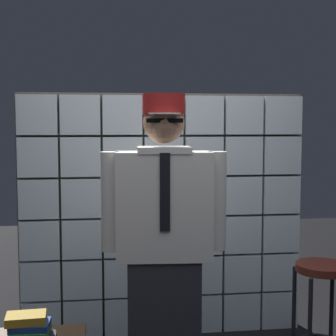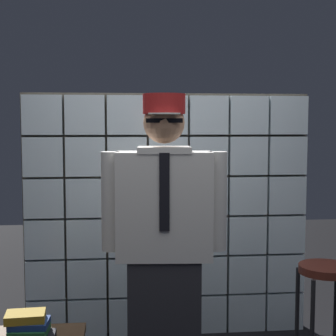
# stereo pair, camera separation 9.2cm
# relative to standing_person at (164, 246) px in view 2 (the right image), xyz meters

# --- Properties ---
(glass_block_wall) EXTENTS (2.21, 0.10, 1.90)m
(glass_block_wall) POSITION_rel_standing_person_xyz_m (0.12, 1.01, -0.01)
(glass_block_wall) COLOR silver
(glass_block_wall) RESTS_ON ground
(standing_person) EXTENTS (0.72, 0.32, 1.81)m
(standing_person) POSITION_rel_standing_person_xyz_m (0.00, 0.00, 0.00)
(standing_person) COLOR #28282D
(standing_person) RESTS_ON ground
(bar_stool) EXTENTS (0.34, 0.34, 0.75)m
(bar_stool) POSITION_rel_standing_person_xyz_m (1.05, 0.19, -0.39)
(bar_stool) COLOR #592319
(bar_stool) RESTS_ON ground
(book_stack) EXTENTS (0.25, 0.21, 0.16)m
(book_stack) POSITION_rel_standing_person_xyz_m (-0.73, -0.27, -0.36)
(book_stack) COLOR black
(book_stack) RESTS_ON side_table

